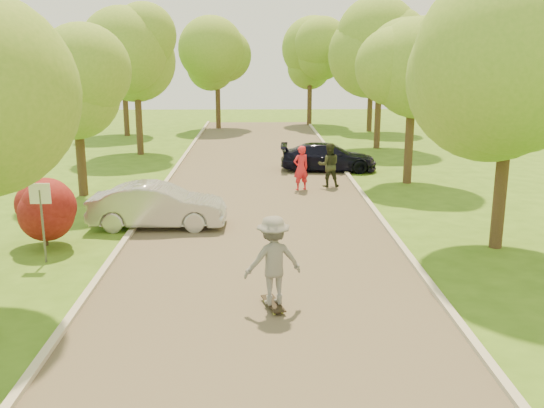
{
  "coord_description": "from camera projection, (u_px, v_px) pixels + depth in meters",
  "views": [
    {
      "loc": [
        -0.09,
        -11.59,
        5.46
      ],
      "look_at": [
        0.32,
        5.13,
        1.3
      ],
      "focal_mm": 40.0,
      "sensor_mm": 36.0,
      "label": 1
    }
  ],
  "objects": [
    {
      "name": "ground",
      "position": [
        263.0,
        324.0,
        12.57
      ],
      "size": [
        100.0,
        100.0,
        0.0
      ],
      "primitive_type": "plane",
      "color": "#396317",
      "rests_on": "ground"
    },
    {
      "name": "road",
      "position": [
        261.0,
        221.0,
        20.32
      ],
      "size": [
        8.0,
        60.0,
        0.01
      ],
      "primitive_type": "cube",
      "color": "#4C4438",
      "rests_on": "ground"
    },
    {
      "name": "curb_left",
      "position": [
        139.0,
        220.0,
        20.22
      ],
      "size": [
        0.18,
        60.0,
        0.12
      ],
      "primitive_type": "cube",
      "color": "#B2AD9E",
      "rests_on": "ground"
    },
    {
      "name": "curb_right",
      "position": [
        380.0,
        218.0,
        20.41
      ],
      "size": [
        0.18,
        60.0,
        0.12
      ],
      "primitive_type": "cube",
      "color": "#B2AD9E",
      "rests_on": "ground"
    },
    {
      "name": "street_sign",
      "position": [
        41.0,
        206.0,
        15.93
      ],
      "size": [
        0.55,
        0.06,
        2.17
      ],
      "color": "#59595E",
      "rests_on": "ground"
    },
    {
      "name": "red_shrub",
      "position": [
        43.0,
        209.0,
        17.49
      ],
      "size": [
        1.7,
        1.7,
        1.95
      ],
      "color": "#382619",
      "rests_on": "ground"
    },
    {
      "name": "tree_l_midb",
      "position": [
        80.0,
        77.0,
        22.94
      ],
      "size": [
        4.3,
        4.2,
        6.62
      ],
      "color": "#382619",
      "rests_on": "ground"
    },
    {
      "name": "tree_l_far",
      "position": [
        139.0,
        53.0,
        32.44
      ],
      "size": [
        4.92,
        4.8,
        7.79
      ],
      "color": "#382619",
      "rests_on": "ground"
    },
    {
      "name": "tree_r_mida",
      "position": [
        522.0,
        51.0,
        16.25
      ],
      "size": [
        5.13,
        5.0,
        7.95
      ],
      "color": "#382619",
      "rests_on": "ground"
    },
    {
      "name": "tree_r_midb",
      "position": [
        418.0,
        68.0,
        25.13
      ],
      "size": [
        4.51,
        4.4,
        7.01
      ],
      "color": "#382619",
      "rests_on": "ground"
    },
    {
      "name": "tree_r_far",
      "position": [
        385.0,
        47.0,
        34.61
      ],
      "size": [
        5.33,
        5.2,
        8.34
      ],
      "color": "#382619",
      "rests_on": "ground"
    },
    {
      "name": "tree_bg_a",
      "position": [
        126.0,
        56.0,
        40.18
      ],
      "size": [
        5.12,
        5.0,
        7.72
      ],
      "color": "#382619",
      "rests_on": "ground"
    },
    {
      "name": "tree_bg_b",
      "position": [
        375.0,
        52.0,
        42.47
      ],
      "size": [
        5.12,
        5.0,
        7.95
      ],
      "color": "#382619",
      "rests_on": "ground"
    },
    {
      "name": "tree_bg_c",
      "position": [
        220.0,
        60.0,
        44.27
      ],
      "size": [
        4.92,
        4.8,
        7.33
      ],
      "color": "#382619",
      "rests_on": "ground"
    },
    {
      "name": "tree_bg_d",
      "position": [
        313.0,
        56.0,
        46.31
      ],
      "size": [
        5.12,
        5.0,
        7.72
      ],
      "color": "#382619",
      "rests_on": "ground"
    },
    {
      "name": "silver_sedan",
      "position": [
        158.0,
        206.0,
        19.43
      ],
      "size": [
        4.37,
        1.58,
        1.43
      ],
      "primitive_type": "imported",
      "rotation": [
        0.0,
        0.0,
        1.56
      ],
      "color": "#ABAAAF",
      "rests_on": "ground"
    },
    {
      "name": "dark_sedan",
      "position": [
        328.0,
        157.0,
        28.9
      ],
      "size": [
        4.67,
        2.15,
        1.32
      ],
      "primitive_type": "imported",
      "rotation": [
        0.0,
        0.0,
        1.5
      ],
      "color": "black",
      "rests_on": "ground"
    },
    {
      "name": "longboard",
      "position": [
        273.0,
        304.0,
        13.33
      ],
      "size": [
        0.55,
        1.05,
        0.12
      ],
      "rotation": [
        0.0,
        0.0,
        3.42
      ],
      "color": "black",
      "rests_on": "ground"
    },
    {
      "name": "skateboarder",
      "position": [
        273.0,
        260.0,
        13.08
      ],
      "size": [
        1.43,
        1.05,
        1.98
      ],
      "primitive_type": "imported",
      "rotation": [
        0.0,
        0.0,
        3.42
      ],
      "color": "slate",
      "rests_on": "longboard"
    },
    {
      "name": "person_striped",
      "position": [
        301.0,
        168.0,
        24.7
      ],
      "size": [
        0.79,
        0.68,
        1.84
      ],
      "primitive_type": "imported",
      "rotation": [
        0.0,
        0.0,
        3.57
      ],
      "color": "red",
      "rests_on": "ground"
    },
    {
      "name": "person_olive",
      "position": [
        329.0,
        165.0,
        25.33
      ],
      "size": [
        0.91,
        0.71,
        1.85
      ],
      "primitive_type": "imported",
      "rotation": [
        0.0,
        0.0,
        3.15
      ],
      "color": "#292F1C",
      "rests_on": "ground"
    }
  ]
}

